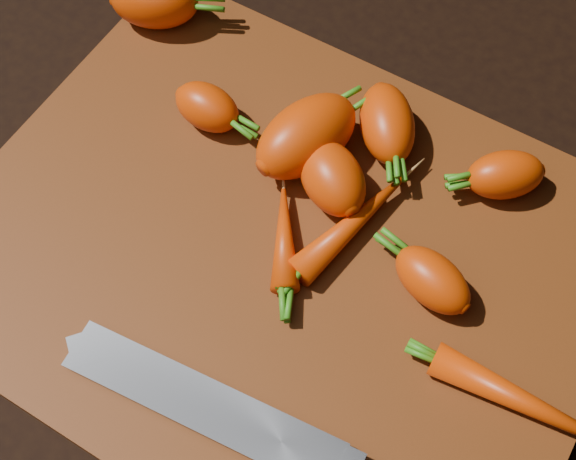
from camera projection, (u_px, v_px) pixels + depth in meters
The scene contains 13 objects.
ground at pixel (282, 261), 0.64m from camera, with size 2.00×2.00×0.01m, color black.
cutting_board at pixel (281, 254), 0.63m from camera, with size 0.50×0.40×0.01m, color #4E230A.
carrot_0 at pixel (155, 0), 0.71m from camera, with size 0.08×0.05×0.05m, color #D33802.
carrot_1 at pixel (332, 178), 0.63m from camera, with size 0.07×0.05×0.05m, color #D33802.
carrot_2 at pixel (387, 123), 0.65m from camera, with size 0.08×0.04×0.04m, color #D33802.
carrot_3 at pixel (306, 136), 0.64m from camera, with size 0.09×0.06×0.06m, color #D33802.
carrot_4 at pixel (505, 175), 0.63m from camera, with size 0.06×0.04×0.04m, color #D33802.
carrot_5 at pixel (207, 107), 0.66m from camera, with size 0.06×0.04×0.04m, color #D33802.
carrot_6 at pixel (432, 280), 0.59m from camera, with size 0.06×0.04×0.04m, color #D33802.
carrot_7 at pixel (353, 224), 0.62m from camera, with size 0.12×0.03×0.03m, color #D33802.
carrot_8 at pixel (530, 405), 0.55m from camera, with size 0.14×0.03×0.03m, color #D33802.
carrot_9 at pixel (284, 238), 0.61m from camera, with size 0.09×0.02×0.02m, color #D33802.
knife at pixel (228, 416), 0.55m from camera, with size 0.34×0.06×0.02m.
Camera 1 is at (0.15, -0.24, 0.57)m, focal length 50.00 mm.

